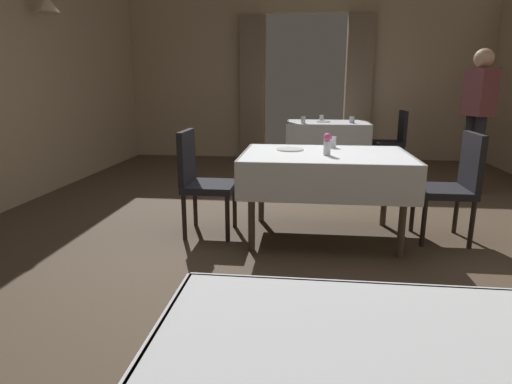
% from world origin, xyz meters
% --- Properties ---
extents(ground, '(10.08, 10.08, 0.00)m').
position_xyz_m(ground, '(0.00, 0.00, 0.00)').
color(ground, '#4C3D2D').
extents(wall_back, '(6.40, 0.27, 3.00)m').
position_xyz_m(wall_back, '(0.00, 4.18, 1.51)').
color(wall_back, tan).
rests_on(wall_back, ground).
extents(dining_table_mid, '(1.41, 1.01, 0.75)m').
position_xyz_m(dining_table_mid, '(0.20, -0.03, 0.65)').
color(dining_table_mid, '#4C3D2D').
rests_on(dining_table_mid, ground).
extents(dining_table_far, '(1.25, 0.91, 0.75)m').
position_xyz_m(dining_table_far, '(0.37, 3.07, 0.64)').
color(dining_table_far, '#4C3D2D').
rests_on(dining_table_far, ground).
extents(chair_mid_right, '(0.44, 0.44, 0.93)m').
position_xyz_m(chair_mid_right, '(1.29, 0.02, 0.52)').
color(chair_mid_right, black).
rests_on(chair_mid_right, ground).
extents(chair_mid_left, '(0.44, 0.44, 0.93)m').
position_xyz_m(chair_mid_left, '(-0.89, -0.05, 0.52)').
color(chair_mid_left, black).
rests_on(chair_mid_left, ground).
extents(chair_far_right, '(0.44, 0.44, 0.93)m').
position_xyz_m(chair_far_right, '(1.38, 3.05, 0.52)').
color(chair_far_right, black).
rests_on(chair_far_right, ground).
extents(flower_vase_mid, '(0.07, 0.07, 0.18)m').
position_xyz_m(flower_vase_mid, '(0.21, -0.14, 0.85)').
color(flower_vase_mid, silver).
rests_on(flower_vase_mid, dining_table_mid).
extents(glass_mid_b, '(0.08, 0.08, 0.10)m').
position_xyz_m(glass_mid_b, '(0.27, 0.32, 0.80)').
color(glass_mid_b, silver).
rests_on(glass_mid_b, dining_table_mid).
extents(plate_mid_c, '(0.24, 0.24, 0.01)m').
position_xyz_m(plate_mid_c, '(-0.11, 0.11, 0.76)').
color(plate_mid_c, white).
rests_on(plate_mid_c, dining_table_mid).
extents(plate_far_a, '(0.21, 0.21, 0.01)m').
position_xyz_m(plate_far_a, '(0.30, 3.06, 0.76)').
color(plate_far_a, white).
rests_on(plate_far_a, dining_table_far).
extents(glass_far_b, '(0.07, 0.07, 0.09)m').
position_xyz_m(glass_far_b, '(0.28, 3.38, 0.79)').
color(glass_far_b, silver).
rests_on(glass_far_b, dining_table_far).
extents(glass_far_c, '(0.08, 0.08, 0.10)m').
position_xyz_m(glass_far_c, '(0.72, 2.93, 0.80)').
color(glass_far_c, silver).
rests_on(glass_far_c, dining_table_far).
extents(glass_far_d, '(0.07, 0.07, 0.10)m').
position_xyz_m(glass_far_d, '(-0.01, 2.77, 0.80)').
color(glass_far_d, silver).
rests_on(glass_far_d, dining_table_far).
extents(person_waiter_by_doorway, '(0.31, 0.41, 1.72)m').
position_xyz_m(person_waiter_by_doorway, '(2.06, 1.78, 1.02)').
color(person_waiter_by_doorway, black).
rests_on(person_waiter_by_doorway, ground).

